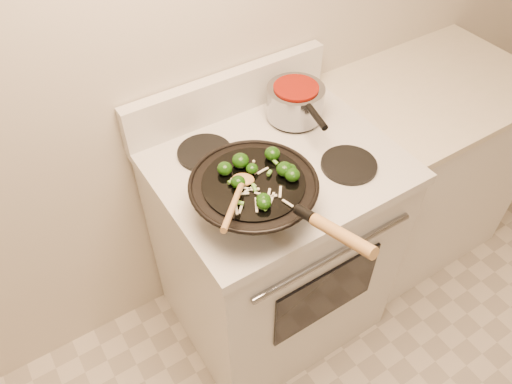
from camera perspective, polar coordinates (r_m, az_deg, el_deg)
stove at (r=1.95m, az=1.85°, el=-6.05°), size 0.78×0.67×1.08m
counter_unit at (r=2.36m, az=17.00°, el=2.31°), size 0.89×0.62×0.91m
wok at (r=1.40m, az=-0.16°, el=-0.33°), size 0.36×0.60×0.23m
stirfry at (r=1.37m, az=0.60°, el=2.15°), size 0.23×0.24×0.04m
wooden_spoon at (r=1.30m, az=-2.06°, el=-0.07°), size 0.22×0.24×0.10m
saucepan at (r=1.75m, az=4.53°, el=10.29°), size 0.20×0.32×0.12m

